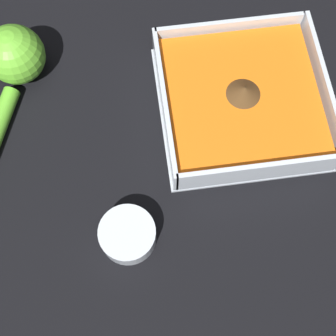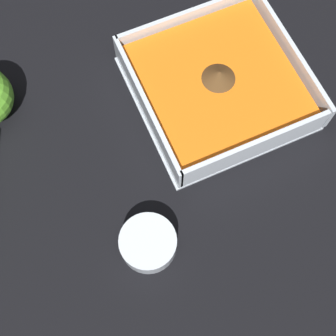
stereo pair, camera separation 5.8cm
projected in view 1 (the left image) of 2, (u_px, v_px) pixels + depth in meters
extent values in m
plane|color=black|center=(242.00, 124.00, 0.63)|extent=(4.00, 4.00, 0.00)
cube|color=silver|center=(241.00, 107.00, 0.63)|extent=(0.21, 0.21, 0.01)
cube|color=silver|center=(322.00, 88.00, 0.61)|extent=(0.21, 0.01, 0.04)
cube|color=silver|center=(165.00, 107.00, 0.60)|extent=(0.21, 0.01, 0.04)
cube|color=silver|center=(260.00, 172.00, 0.57)|extent=(0.01, 0.20, 0.04)
cube|color=silver|center=(230.00, 31.00, 0.64)|extent=(0.01, 0.20, 0.04)
cube|color=orange|center=(243.00, 100.00, 0.61)|extent=(0.19, 0.19, 0.03)
cone|color=#4C3319|center=(246.00, 91.00, 0.59)|extent=(0.04, 0.04, 0.02)
cylinder|color=silver|center=(128.00, 235.00, 0.56)|extent=(0.07, 0.07, 0.03)
cylinder|color=#4C3319|center=(128.00, 235.00, 0.56)|extent=(0.06, 0.06, 0.02)
sphere|color=#6BC633|center=(15.00, 55.00, 0.62)|extent=(0.08, 0.08, 0.08)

